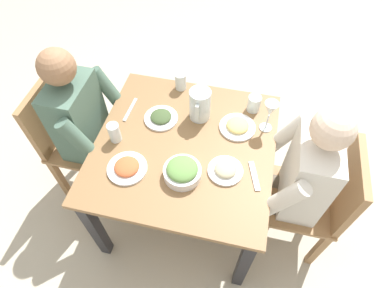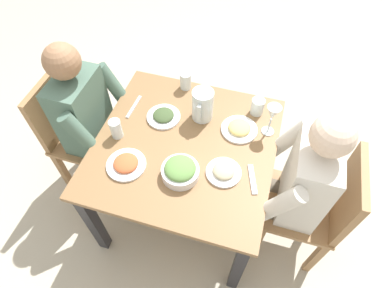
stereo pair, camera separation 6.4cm
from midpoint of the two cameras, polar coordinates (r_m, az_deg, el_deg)
ground_plane at (r=2.36m, az=-1.80°, el=-10.61°), size 8.00×8.00×0.00m
dining_table at (r=1.83m, az=-2.28°, el=-2.18°), size 0.96×0.96×0.72m
chair_near at (r=2.21m, az=-21.37°, el=1.29°), size 0.40×0.40×0.87m
chair_far at (r=1.94m, az=20.37°, el=-9.08°), size 0.40×0.40×0.87m
diner_near at (r=2.01m, az=-17.59°, el=2.87°), size 0.48×0.53×1.17m
diner_far at (r=1.78m, az=15.33°, el=-5.85°), size 0.48×0.53×1.17m
water_pitcher at (r=1.80m, az=0.37°, el=6.96°), size 0.16×0.12×0.19m
salad_bowl at (r=1.60m, az=-2.87°, el=-4.82°), size 0.19×0.19×0.09m
plate_dolmas at (r=1.86m, az=-6.48°, el=4.67°), size 0.19×0.19×0.04m
plate_fries at (r=1.81m, az=7.03°, el=3.13°), size 0.20×0.20×0.05m
plate_rice_curry at (r=1.68m, az=-12.48°, el=-4.08°), size 0.20×0.20×0.04m
plate_beans at (r=1.64m, az=4.79°, el=-4.58°), size 0.18×0.18×0.04m
water_glass_far_left at (r=1.90m, az=9.92°, el=7.03°), size 0.08×0.08×0.10m
water_glass_center at (r=2.00m, az=-2.95°, el=11.00°), size 0.07×0.07×0.11m
water_glass_far_right at (r=1.78m, az=-14.54°, el=1.95°), size 0.06×0.06×0.11m
wine_glass at (r=1.75m, az=12.61°, el=5.74°), size 0.08×0.08×0.20m
fork_near at (r=1.65m, az=9.83°, el=-5.58°), size 0.17×0.08×0.01m
knife_near at (r=1.94m, az=-11.76°, el=5.97°), size 0.19×0.03×0.01m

